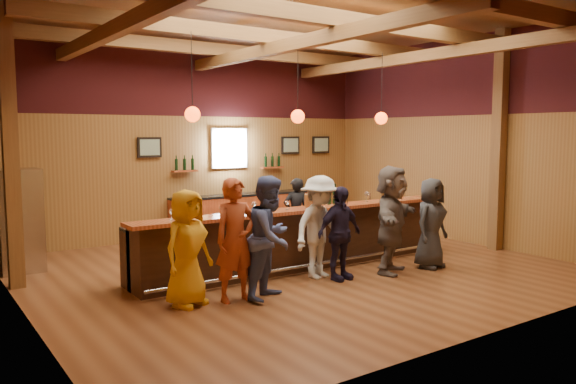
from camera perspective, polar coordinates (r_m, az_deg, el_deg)
name	(u,v)px	position (r m, az deg, el deg)	size (l,w,h in m)	color
room	(296,87)	(9.94, 0.81, 10.62)	(9.04, 9.00, 4.52)	brown
bar_counter	(293,238)	(10.17, 0.56, -4.72)	(6.30, 1.07, 1.11)	black
back_bar_cabinet	(249,213)	(13.77, -4.01, -2.10)	(4.00, 0.52, 0.95)	#96391B
window	(229,148)	(13.63, -6.00, 4.45)	(0.95, 0.09, 0.95)	silver
framed_pictures	(260,146)	(14.06, -2.87, 4.72)	(5.35, 0.05, 0.45)	black
wine_shelves	(231,166)	(13.59, -5.84, 2.63)	(3.00, 0.18, 0.30)	#96391B
pendant_lights	(298,116)	(9.86, 1.00, 7.72)	(4.24, 0.24, 1.37)	black
stainless_fridge	(20,220)	(10.84, -25.61, -2.61)	(0.70, 0.70, 1.80)	silver
customer_orange	(187,248)	(7.97, -10.20, -5.62)	(0.80, 0.52, 1.64)	orange
customer_redvest	(236,240)	(8.09, -5.33, -4.87)	(0.65, 0.43, 1.78)	#9E3C1C
customer_denim	(271,237)	(8.20, -1.77, -4.62)	(0.88, 0.68, 1.80)	#424E84
customer_white	(320,227)	(9.34, 3.24, -3.59)	(1.11, 0.64, 1.72)	silver
customer_navy	(340,233)	(9.26, 5.26, -4.20)	(0.91, 0.38, 1.55)	black
customer_brown	(391,220)	(9.82, 10.47, -2.77)	(1.73, 0.55, 1.86)	#5E524B
customer_dark	(431,223)	(10.36, 14.32, -3.09)	(0.79, 0.51, 1.62)	#2B2B2E
bartender	(296,214)	(11.64, 0.82, -2.23)	(0.54, 0.36, 1.49)	black
ice_bucket	(310,201)	(9.88, 2.30, -0.90)	(0.21, 0.21, 0.23)	brown
bottle_a	(329,197)	(10.30, 4.19, -0.56)	(0.07, 0.07, 0.33)	black
bottle_b	(335,196)	(10.42, 4.80, -0.40)	(0.08, 0.08, 0.37)	black
glass_a	(171,212)	(8.61, -11.77, -2.01)	(0.08, 0.08, 0.17)	silver
glass_b	(191,211)	(8.62, -9.83, -1.95)	(0.08, 0.08, 0.17)	silver
glass_c	(221,209)	(8.92, -6.79, -1.69)	(0.07, 0.07, 0.16)	silver
glass_d	(254,205)	(9.13, -3.46, -1.32)	(0.09, 0.09, 0.20)	silver
glass_e	(287,203)	(9.53, -0.10, -1.15)	(0.07, 0.07, 0.16)	silver
glass_f	(335,197)	(10.21, 4.81, -0.54)	(0.09, 0.09, 0.20)	silver
glass_g	(367,194)	(10.76, 7.99, -0.25)	(0.09, 0.09, 0.20)	silver
glass_h	(386,195)	(10.95, 9.96, -0.28)	(0.08, 0.08, 0.17)	silver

